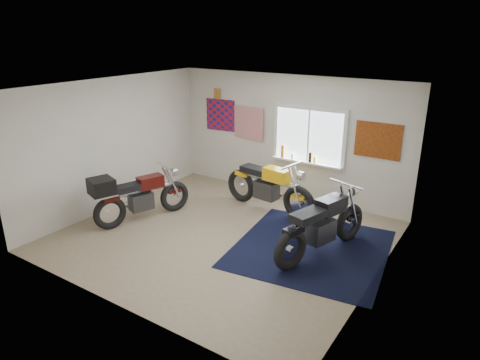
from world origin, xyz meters
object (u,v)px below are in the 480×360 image
Objects in this scene: navy_rug at (311,248)px; yellow_triumph at (268,188)px; black_chrome_bike at (322,227)px; maroon_tourer at (135,196)px.

yellow_triumph is at bearing 144.08° from navy_rug.
black_chrome_bike is at bearing -25.91° from yellow_triumph.
yellow_triumph is at bearing 72.18° from black_chrome_bike.
maroon_tourer is at bearing 118.77° from black_chrome_bike.
maroon_tourer is (-3.55, -0.79, 0.04)m from black_chrome_bike.
yellow_triumph reaches higher than navy_rug.
yellow_triumph is 2.69m from maroon_tourer.
black_chrome_bike reaches higher than navy_rug.
maroon_tourer reaches higher than navy_rug.
yellow_triumph reaches higher than maroon_tourer.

